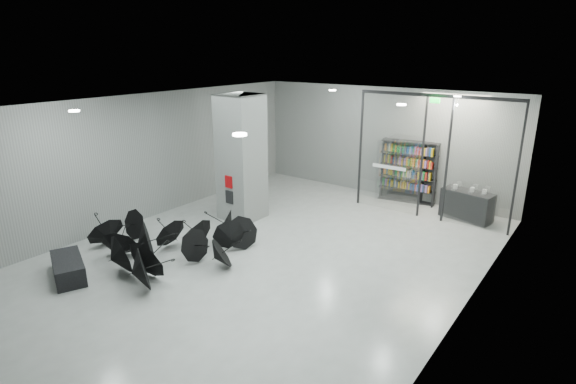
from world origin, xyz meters
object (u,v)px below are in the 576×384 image
Objects in this scene: column at (241,158)px; umbrella_cluster at (167,249)px; bookshelf at (408,172)px; bench at (68,268)px; shop_counter at (467,205)px.

column is 0.83× the size of umbrella_cluster.
bookshelf is 8.95m from umbrella_cluster.
bench is 11.28m from bookshelf.
bench is at bearing -112.40° from shop_counter.
shop_counter is at bearing 34.42° from column.
column is at bearing 98.17° from umbrella_cluster.
shop_counter is (2.28, -0.65, -0.63)m from bookshelf.
bench is 0.95× the size of shop_counter.
column is 7.42m from shop_counter.
umbrella_cluster is at bearing -81.83° from column.
bookshelf reaches higher than umbrella_cluster.
column reaches higher than umbrella_cluster.
column reaches higher than bench.
bookshelf reaches higher than shop_counter.
bookshelf is (4.37, 10.37, 0.86)m from bench.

